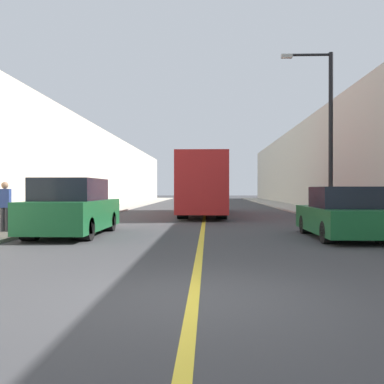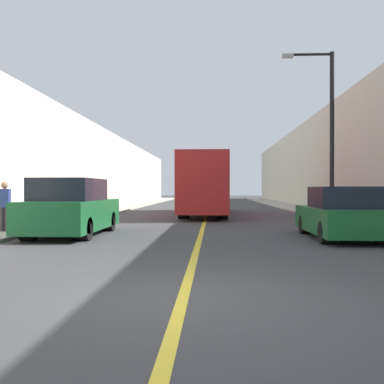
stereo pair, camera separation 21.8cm
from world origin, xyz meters
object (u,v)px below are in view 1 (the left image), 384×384
(parked_suv_left, at_px, (72,209))
(street_lamp_right, at_px, (327,125))
(car_right_near, at_px, (342,215))
(bus, at_px, (203,184))
(pedestrian, at_px, (5,206))

(parked_suv_left, distance_m, street_lamp_right, 12.17)
(parked_suv_left, height_order, car_right_near, parked_suv_left)
(bus, relative_size, car_right_near, 2.65)
(bus, bearing_deg, parked_suv_left, -108.95)
(parked_suv_left, height_order, street_lamp_right, street_lamp_right)
(street_lamp_right, bearing_deg, bus, 136.57)
(parked_suv_left, bearing_deg, car_right_near, -3.70)
(parked_suv_left, relative_size, street_lamp_right, 0.64)
(bus, bearing_deg, car_right_near, -70.61)
(bus, height_order, parked_suv_left, bus)
(car_right_near, distance_m, street_lamp_right, 7.99)
(parked_suv_left, bearing_deg, pedestrian, 174.51)
(parked_suv_left, xyz_separation_m, pedestrian, (-2.29, 0.22, 0.09))
(bus, bearing_deg, pedestrian, -118.72)
(bus, relative_size, parked_suv_left, 2.44)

